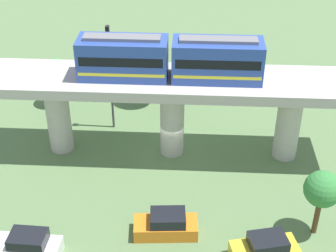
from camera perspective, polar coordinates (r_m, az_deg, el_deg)
The scene contains 10 objects.
ground_plane at distance 42.05m, azimuth 0.45°, elevation -2.84°, with size 120.00×120.00×0.00m, color #5B7A4C.
viaduct at distance 39.23m, azimuth 0.48°, elevation 3.33°, with size 5.20×28.00×6.82m.
train at distance 37.78m, azimuth 0.22°, elevation 7.50°, with size 2.64×13.55×3.24m.
parked_car_orange at distance 34.37m, azimuth -0.19°, elevation -11.00°, with size 2.11×4.32×1.76m.
parked_car_white at distance 34.20m, azimuth -15.37°, elevation -12.82°, with size 1.97×4.27×1.76m.
parked_car_yellow at distance 33.42m, azimuth 10.78°, elevation -13.36°, with size 2.73×4.50×1.76m.
tree_near_viaduct at distance 33.97m, azimuth 16.84°, elevation -6.82°, with size 2.41×2.41×4.91m.
tree_mid_lot at distance 48.01m, azimuth -12.32°, elevation 5.89°, with size 2.52×2.52×4.64m.
tree_far_corner at distance 47.06m, azimuth -2.44°, elevation 6.95°, with size 3.53×3.53×5.76m.
signal_post at distance 42.73m, azimuth -6.45°, elevation 5.80°, with size 0.44×0.28×9.42m.
Camera 1 is at (34.05, 1.60, 24.61)m, focal length 54.63 mm.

